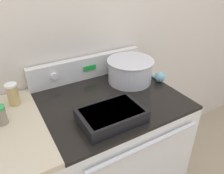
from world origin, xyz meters
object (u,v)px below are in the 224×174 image
object	(u,v)px
ladle	(158,76)
spice_jar_white_cap	(13,94)
casserole_dish	(111,115)
spice_jar_green_cap	(0,115)
mixing_bowl	(130,69)

from	to	relation	value
ladle	spice_jar_white_cap	xyz separation A→B (m)	(-0.88, 0.16, 0.05)
casserole_dish	spice_jar_green_cap	bearing A→B (deg)	153.38
casserole_dish	ladle	size ratio (longest dim) A/B	1.01
casserole_dish	spice_jar_white_cap	distance (m)	0.55
mixing_bowl	spice_jar_green_cap	bearing A→B (deg)	-175.28
casserole_dish	ladle	distance (m)	0.53
ladle	casserole_dish	bearing A→B (deg)	-155.85
ladle	mixing_bowl	bearing A→B (deg)	152.85
casserole_dish	spice_jar_green_cap	xyz separation A→B (m)	(-0.48, 0.24, 0.02)
ladle	spice_jar_white_cap	size ratio (longest dim) A/B	2.51
mixing_bowl	ladle	xyz separation A→B (m)	(0.17, -0.09, -0.06)
ladle	spice_jar_green_cap	bearing A→B (deg)	178.74
spice_jar_green_cap	casserole_dish	bearing A→B (deg)	-26.62
mixing_bowl	spice_jar_white_cap	world-z (taller)	mixing_bowl
casserole_dish	mixing_bowl	bearing A→B (deg)	43.86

